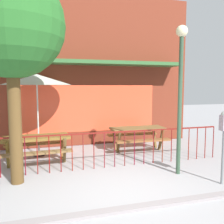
{
  "coord_description": "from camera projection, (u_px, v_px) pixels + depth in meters",
  "views": [
    {
      "loc": [
        -1.62,
        -4.58,
        2.18
      ],
      "look_at": [
        0.33,
        2.06,
        1.45
      ],
      "focal_mm": 39.87,
      "sensor_mm": 36.0,
      "label": 1
    }
  ],
  "objects": [
    {
      "name": "ground",
      "position": [
        125.0,
        193.0,
        5.05
      ],
      "size": [
        40.0,
        40.0,
        0.0
      ],
      "primitive_type": "plane",
      "color": "#9F9EA1"
    },
    {
      "name": "pub_storefront",
      "position": [
        84.0,
        71.0,
        9.14
      ],
      "size": [
        8.13,
        1.39,
        5.49
      ],
      "color": "#48201E",
      "rests_on": "ground"
    },
    {
      "name": "patio_fence_front",
      "position": [
        104.0,
        143.0,
        6.56
      ],
      "size": [
        6.85,
        0.04,
        0.97
      ],
      "color": "maroon",
      "rests_on": "ground"
    },
    {
      "name": "picnic_table_left",
      "position": [
        36.0,
        142.0,
        6.94
      ],
      "size": [
        1.87,
        1.45,
        0.79
      ],
      "color": "brown",
      "rests_on": "ground"
    },
    {
      "name": "picnic_table_right",
      "position": [
        138.0,
        132.0,
        8.4
      ],
      "size": [
        1.85,
        1.42,
        0.79
      ],
      "color": "brown",
      "rests_on": "ground"
    },
    {
      "name": "patio_umbrella",
      "position": [
        37.0,
        80.0,
        7.56
      ],
      "size": [
        2.1,
        2.1,
        2.53
      ],
      "color": "black",
      "rests_on": "ground"
    },
    {
      "name": "parking_meter_near",
      "position": [
        224.0,
        128.0,
        5.41
      ],
      "size": [
        0.18,
        0.17,
        1.63
      ],
      "color": "slate",
      "rests_on": "ground"
    },
    {
      "name": "street_tree",
      "position": [
        11.0,
        26.0,
        5.24
      ],
      "size": [
        2.29,
        2.29,
        4.62
      ],
      "color": "brown",
      "rests_on": "ground"
    },
    {
      "name": "street_lamp",
      "position": [
        181.0,
        77.0,
        5.94
      ],
      "size": [
        0.28,
        0.28,
        3.59
      ],
      "color": "#304A35",
      "rests_on": "ground"
    },
    {
      "name": "curb_edge",
      "position": [
        137.0,
        209.0,
        4.42
      ],
      "size": [
        11.38,
        0.2,
        0.11
      ],
      "primitive_type": "cube",
      "color": "gray",
      "rests_on": "ground"
    }
  ]
}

